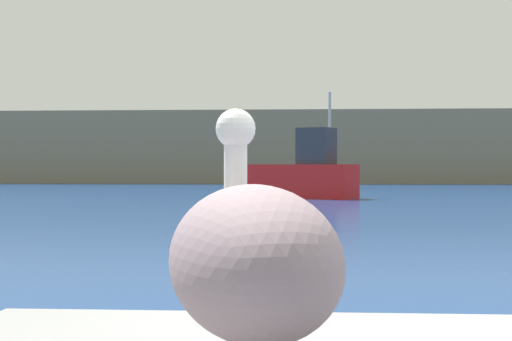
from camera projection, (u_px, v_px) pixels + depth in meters
hillside_backdrop at (324, 149)px, 76.70m from camera, size 140.00×16.44×5.97m
pelican at (253, 260)px, 2.92m from camera, size 0.83×1.38×0.96m
fishing_boat_red at (300, 175)px, 37.60m from camera, size 5.46×3.69×4.59m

